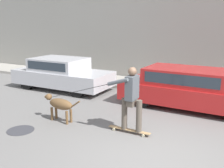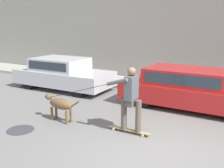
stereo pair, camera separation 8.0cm
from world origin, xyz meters
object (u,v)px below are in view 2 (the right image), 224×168
Objects in this scene: parked_car_0 at (63,74)px; parked_car_1 at (190,89)px; dog at (60,104)px; skateboarder at (131,97)px.

parked_car_0 is 0.91× the size of parked_car_1.
parked_car_0 is 3.20× the size of dog.
dog is at bearing -133.35° from parked_car_1.
parked_car_0 reaches higher than dog.
skateboarder is at bearing -32.63° from parked_car_0.
dog is at bearing -52.24° from parked_car_0.
parked_car_0 is at bearing -32.11° from skateboarder.
skateboarder is (2.06, 0.19, 0.46)m from dog.
skateboarder reaches higher than dog.
parked_car_0 is 5.19m from skateboarder.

